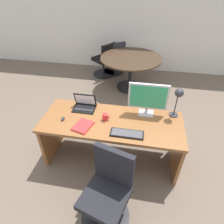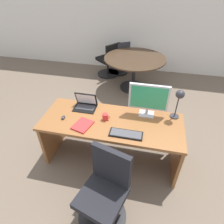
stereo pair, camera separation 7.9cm
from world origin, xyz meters
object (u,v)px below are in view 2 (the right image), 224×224
(desk, at_px, (112,130))
(keyboard, at_px, (126,134))
(book, at_px, (83,125))
(office_chair, at_px, (104,195))
(coffee_mug, at_px, (105,117))
(laptop, at_px, (86,103))
(mouse, at_px, (63,117))
(desk_lamp, at_px, (179,98))
(meeting_chair_near, at_px, (119,60))
(monitor, at_px, (149,98))
(meeting_chair_far, at_px, (109,62))
(meeting_table, at_px, (134,65))

(desk, distance_m, keyboard, 0.41)
(desk, height_order, book, book)
(office_chair, bearing_deg, coffee_mug, 102.87)
(coffee_mug, bearing_deg, laptop, 146.68)
(desk, distance_m, mouse, 0.69)
(laptop, distance_m, desk_lamp, 1.26)
(keyboard, distance_m, meeting_chair_near, 3.26)
(book, bearing_deg, monitor, 28.10)
(monitor, height_order, coffee_mug, monitor)
(desk, relative_size, monitor, 3.63)
(keyboard, xyz_separation_m, meeting_chair_far, (-0.90, 2.96, -0.39))
(monitor, relative_size, meeting_chair_far, 0.59)
(meeting_chair_far, bearing_deg, desk_lamp, -59.31)
(keyboard, bearing_deg, meeting_chair_near, 102.24)
(keyboard, bearing_deg, coffee_mug, 144.22)
(laptop, bearing_deg, keyboard, -34.51)
(office_chair, bearing_deg, book, 124.35)
(coffee_mug, height_order, office_chair, office_chair)
(meeting_table, bearing_deg, meeting_chair_far, 142.63)
(book, bearing_deg, coffee_mug, 36.07)
(meeting_table, relative_size, meeting_chair_far, 1.55)
(mouse, bearing_deg, meeting_chair_far, 90.81)
(office_chair, relative_size, meeting_chair_near, 1.09)
(coffee_mug, xyz_separation_m, office_chair, (0.19, -0.83, -0.40))
(laptop, height_order, mouse, laptop)
(keyboard, xyz_separation_m, office_chair, (-0.12, -0.60, -0.37))
(laptop, xyz_separation_m, book, (0.09, -0.41, -0.05))
(meeting_chair_far, bearing_deg, laptop, -84.36)
(desk, height_order, meeting_chair_far, meeting_chair_far)
(mouse, height_order, desk_lamp, desk_lamp)
(coffee_mug, bearing_deg, keyboard, -35.78)
(laptop, relative_size, coffee_mug, 3.14)
(desk_lamp, xyz_separation_m, book, (-1.14, -0.42, -0.30))
(desk, xyz_separation_m, meeting_table, (0.03, 2.15, 0.04))
(desk, distance_m, office_chair, 0.88)
(keyboard, relative_size, office_chair, 0.43)
(monitor, relative_size, mouse, 6.57)
(monitor, height_order, meeting_chair_near, monitor)
(keyboard, distance_m, meeting_table, 2.43)
(mouse, relative_size, book, 0.26)
(keyboard, xyz_separation_m, coffee_mug, (-0.31, 0.22, 0.03))
(meeting_chair_near, bearing_deg, meeting_chair_far, -136.87)
(mouse, height_order, office_chair, office_chair)
(coffee_mug, relative_size, meeting_chair_near, 0.12)
(desk, relative_size, meeting_chair_far, 2.12)
(monitor, xyz_separation_m, laptop, (-0.86, -0.00, -0.20))
(meeting_table, bearing_deg, desk, -90.93)
(book, relative_size, office_chair, 0.31)
(desk, relative_size, desk_lamp, 4.35)
(laptop, distance_m, meeting_chair_near, 2.75)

